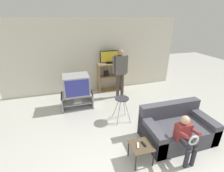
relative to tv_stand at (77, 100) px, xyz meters
The scene contains 12 objects.
wall_back 1.78m from the tv_stand, 57.92° to the left, with size 6.40×0.06×2.60m.
tv_stand is the anchor object (origin of this frame).
television_main 0.53m from the tv_stand, 38.62° to the left, with size 0.75×0.60×0.59m.
media_shelf 1.65m from the tv_stand, 35.80° to the left, with size 0.88×0.37×1.06m.
television_flat 1.95m from the tv_stand, 35.91° to the left, with size 0.73×0.20×0.46m.
folding_stool 1.55m from the tv_stand, 43.57° to the right, with size 0.41×0.44×0.67m.
snack_table 2.66m from the tv_stand, 68.09° to the right, with size 0.41×0.41×0.39m.
remote_control_black 2.67m from the tv_stand, 66.89° to the right, with size 0.04×0.14×0.02m, color black.
remote_control_white 2.63m from the tv_stand, 69.29° to the right, with size 0.04×0.14×0.02m, color silver.
couch 2.93m from the tv_stand, 45.34° to the right, with size 1.53×0.92×0.78m.
person_standing_adult 1.73m from the tv_stand, 11.80° to the left, with size 0.53×0.20×1.67m.
person_seated_child 3.21m from the tv_stand, 55.06° to the right, with size 0.33×0.43×0.93m.
Camera 1 is at (-0.95, -1.56, 2.64)m, focal length 26.00 mm.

